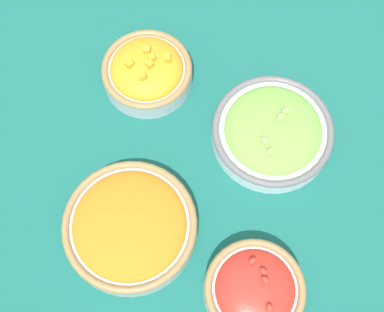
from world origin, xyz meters
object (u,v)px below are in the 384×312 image
at_px(bowl_carrots, 130,226).
at_px(bowl_cherry_tomatoes, 254,290).
at_px(bowl_lettuce, 272,131).
at_px(bowl_squash, 147,71).

height_order(bowl_carrots, bowl_cherry_tomatoes, bowl_cherry_tomatoes).
relative_size(bowl_lettuce, bowl_squash, 1.29).
height_order(bowl_squash, bowl_cherry_tomatoes, same).
xyz_separation_m(bowl_lettuce, bowl_squash, (0.08, 0.22, 0.00)).
relative_size(bowl_carrots, bowl_cherry_tomatoes, 1.40).
distance_m(bowl_lettuce, bowl_cherry_tomatoes, 0.26).
bearing_deg(bowl_lettuce, bowl_carrots, 132.70).
xyz_separation_m(bowl_lettuce, bowl_carrots, (-0.19, 0.20, 0.00)).
bearing_deg(bowl_squash, bowl_lettuce, -110.23).
xyz_separation_m(bowl_lettuce, bowl_cherry_tomatoes, (-0.26, 0.01, 0.01)).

